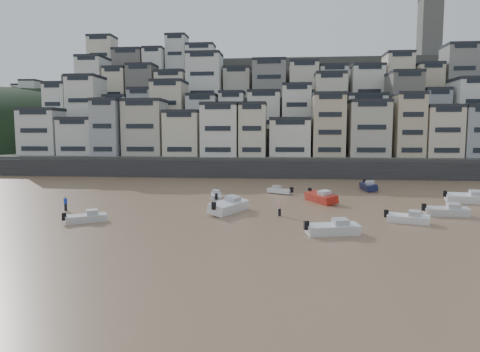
# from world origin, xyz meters

# --- Properties ---
(ground) EXTENTS (400.00, 400.00, 0.00)m
(ground) POSITION_xyz_m (0.00, 0.00, 0.00)
(ground) COLOR #926F4F
(ground) RESTS_ON ground
(harbor_wall) EXTENTS (140.00, 3.00, 3.50)m
(harbor_wall) POSITION_xyz_m (10.00, 65.00, 1.75)
(harbor_wall) COLOR #38383A
(harbor_wall) RESTS_ON ground
(hillside) EXTENTS (141.04, 66.00, 50.00)m
(hillside) POSITION_xyz_m (14.73, 104.84, 13.01)
(hillside) COLOR #4C4C47
(hillside) RESTS_ON ground
(headland) EXTENTS (216.00, 135.00, 53.33)m
(headland) POSITION_xyz_m (-95.00, 135.00, 0.02)
(headland) COLOR black
(headland) RESTS_ON ground
(boat_a) EXTENTS (5.60, 3.04, 1.46)m
(boat_a) POSITION_xyz_m (14.52, 17.34, 0.73)
(boat_a) COLOR silver
(boat_a) RESTS_ON ground
(boat_b) EXTENTS (4.78, 2.78, 1.24)m
(boat_b) POSITION_xyz_m (22.86, 23.23, 0.62)
(boat_b) COLOR white
(boat_b) RESTS_ON ground
(boat_c) EXTENTS (4.80, 7.15, 1.86)m
(boat_c) POSITION_xyz_m (3.70, 27.09, 0.93)
(boat_c) COLOR white
(boat_c) RESTS_ON ground
(boat_d) EXTENTS (5.22, 1.91, 1.40)m
(boat_d) POSITION_xyz_m (28.26, 27.56, 0.70)
(boat_d) COLOR silver
(boat_d) RESTS_ON ground
(boat_e) EXTENTS (4.61, 6.58, 1.72)m
(boat_e) POSITION_xyz_m (15.02, 35.50, 0.86)
(boat_e) COLOR #AC2015
(boat_e) RESTS_ON ground
(boat_f) EXTENTS (2.29, 4.84, 1.27)m
(boat_f) POSITION_xyz_m (0.79, 36.08, 0.63)
(boat_f) COLOR silver
(boat_f) RESTS_ON ground
(boat_g) EXTENTS (6.41, 2.80, 1.69)m
(boat_g) POSITION_xyz_m (34.43, 36.74, 0.85)
(boat_g) COLOR white
(boat_g) RESTS_ON ground
(boat_h) EXTENTS (4.43, 3.44, 1.18)m
(boat_h) POSITION_xyz_m (9.53, 42.87, 0.59)
(boat_h) COLOR silver
(boat_h) RESTS_ON ground
(boat_i) EXTENTS (2.22, 5.87, 1.57)m
(boat_i) POSITION_xyz_m (23.67, 48.06, 0.79)
(boat_i) COLOR #151A42
(boat_i) RESTS_ON ground
(boat_j) EXTENTS (4.60, 3.57, 1.22)m
(boat_j) POSITION_xyz_m (-10.47, 20.30, 0.61)
(boat_j) COLOR silver
(boat_j) RESTS_ON ground
(person_blue) EXTENTS (0.44, 0.44, 1.74)m
(person_blue) POSITION_xyz_m (-15.91, 26.40, 0.87)
(person_blue) COLOR blue
(person_blue) RESTS_ON ground
(person_pink) EXTENTS (0.44, 0.44, 1.74)m
(person_pink) POSITION_xyz_m (9.61, 25.72, 0.87)
(person_pink) COLOR #D89998
(person_pink) RESTS_ON ground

